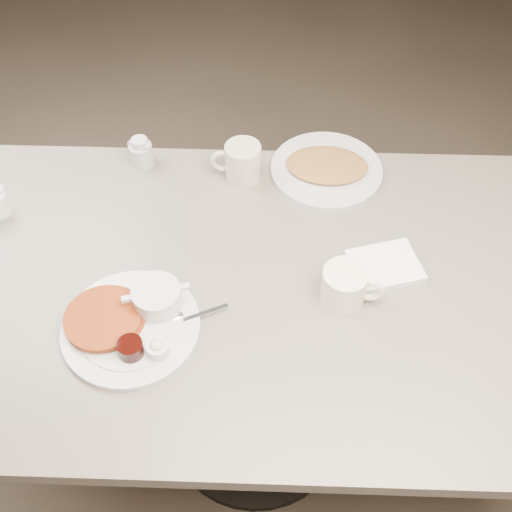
{
  "coord_description": "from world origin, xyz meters",
  "views": [
    {
      "loc": [
        0.03,
        -0.82,
        1.85
      ],
      "look_at": [
        0.0,
        0.02,
        0.82
      ],
      "focal_mm": 42.39,
      "sensor_mm": 36.0,
      "label": 1
    }
  ],
  "objects_px": {
    "diner_table": "(256,323)",
    "hash_plate": "(327,168)",
    "coffee_mug_near": "(346,286)",
    "creamer_right": "(141,152)",
    "coffee_mug_far": "(242,162)",
    "main_plate": "(132,319)"
  },
  "relations": [
    {
      "from": "diner_table",
      "to": "hash_plate",
      "type": "distance_m",
      "value": 0.45
    },
    {
      "from": "diner_table",
      "to": "coffee_mug_near",
      "type": "height_order",
      "value": "coffee_mug_near"
    },
    {
      "from": "creamer_right",
      "to": "hash_plate",
      "type": "bearing_deg",
      "value": -2.39
    },
    {
      "from": "coffee_mug_far",
      "to": "creamer_right",
      "type": "bearing_deg",
      "value": 170.62
    },
    {
      "from": "creamer_right",
      "to": "diner_table",
      "type": "bearing_deg",
      "value": -51.07
    },
    {
      "from": "main_plate",
      "to": "diner_table",
      "type": "bearing_deg",
      "value": 25.48
    },
    {
      "from": "main_plate",
      "to": "coffee_mug_far",
      "type": "relative_size",
      "value": 2.91
    },
    {
      "from": "diner_table",
      "to": "coffee_mug_far",
      "type": "height_order",
      "value": "coffee_mug_far"
    },
    {
      "from": "coffee_mug_far",
      "to": "hash_plate",
      "type": "distance_m",
      "value": 0.23
    },
    {
      "from": "main_plate",
      "to": "creamer_right",
      "type": "bearing_deg",
      "value": 96.46
    },
    {
      "from": "creamer_right",
      "to": "hash_plate",
      "type": "distance_m",
      "value": 0.49
    },
    {
      "from": "hash_plate",
      "to": "coffee_mug_far",
      "type": "bearing_deg",
      "value": -173.86
    },
    {
      "from": "coffee_mug_far",
      "to": "hash_plate",
      "type": "relative_size",
      "value": 0.43
    },
    {
      "from": "diner_table",
      "to": "hash_plate",
      "type": "height_order",
      "value": "hash_plate"
    },
    {
      "from": "diner_table",
      "to": "main_plate",
      "type": "distance_m",
      "value": 0.34
    },
    {
      "from": "diner_table",
      "to": "main_plate",
      "type": "relative_size",
      "value": 3.87
    },
    {
      "from": "diner_table",
      "to": "main_plate",
      "type": "bearing_deg",
      "value": -154.52
    },
    {
      "from": "coffee_mug_far",
      "to": "creamer_right",
      "type": "height_order",
      "value": "coffee_mug_far"
    },
    {
      "from": "coffee_mug_near",
      "to": "creamer_right",
      "type": "relative_size",
      "value": 1.82
    },
    {
      "from": "coffee_mug_far",
      "to": "diner_table",
      "type": "bearing_deg",
      "value": -82.2
    },
    {
      "from": "main_plate",
      "to": "creamer_right",
      "type": "height_order",
      "value": "creamer_right"
    },
    {
      "from": "coffee_mug_far",
      "to": "hash_plate",
      "type": "bearing_deg",
      "value": 6.14
    }
  ]
}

